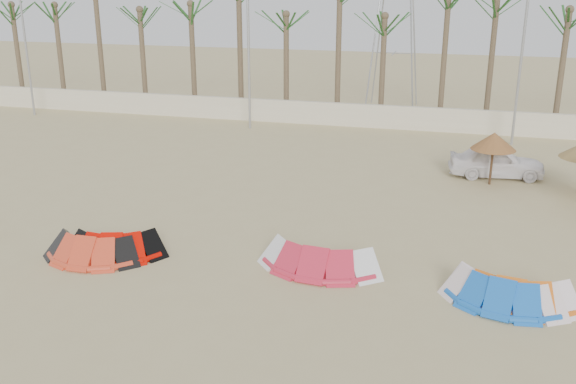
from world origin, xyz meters
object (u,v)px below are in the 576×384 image
(kite_orange, at_px, (510,284))
(parasol_left, at_px, (494,141))
(kite_red_right, at_px, (321,253))
(kite_blue, at_px, (502,287))
(kite_red_left, at_px, (95,245))
(car, at_px, (496,162))
(kite_red_mid, at_px, (119,241))

(kite_orange, height_order, parasol_left, parasol_left)
(kite_red_right, xyz_separation_m, kite_orange, (5.25, -0.64, -0.00))
(kite_blue, bearing_deg, kite_red_left, -178.52)
(parasol_left, distance_m, car, 1.66)
(kite_red_left, relative_size, kite_blue, 0.90)
(kite_red_right, relative_size, kite_blue, 1.08)
(car, bearing_deg, kite_blue, 172.33)
(kite_blue, xyz_separation_m, parasol_left, (-0.02, 10.36, 1.41))
(kite_blue, bearing_deg, kite_orange, 44.94)
(kite_orange, bearing_deg, kite_red_mid, -179.63)
(kite_red_right, height_order, car, car)
(kite_red_right, height_order, kite_blue, same)
(kite_red_mid, bearing_deg, car, 44.82)
(kite_red_left, distance_m, kite_orange, 12.00)
(kite_red_right, distance_m, car, 11.90)
(kite_red_right, distance_m, kite_orange, 5.29)
(kite_red_right, height_order, kite_orange, same)
(car, bearing_deg, kite_red_left, 128.03)
(kite_red_left, bearing_deg, kite_red_mid, 37.77)
(parasol_left, bearing_deg, kite_red_left, -137.81)
(kite_blue, height_order, car, car)
(parasol_left, bearing_deg, car, 77.52)
(kite_blue, bearing_deg, car, 88.83)
(kite_red_mid, relative_size, parasol_left, 1.51)
(car, bearing_deg, kite_red_mid, 128.32)
(kite_red_right, bearing_deg, kite_orange, -6.99)
(kite_red_mid, xyz_separation_m, kite_orange, (11.43, 0.07, 0.00))
(kite_red_left, height_order, kite_blue, same)
(kite_red_left, xyz_separation_m, kite_red_mid, (0.56, 0.44, 0.00))
(kite_orange, height_order, car, car)
(kite_red_mid, relative_size, kite_orange, 0.94)
(kite_red_left, relative_size, parasol_left, 1.39)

